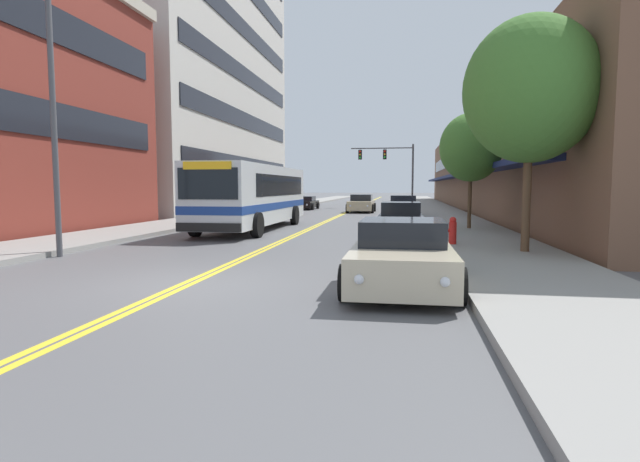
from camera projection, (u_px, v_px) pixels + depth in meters
ground_plane at (356, 208)px, 46.73m from camera, size 240.00×240.00×0.00m
sidewalk_left at (281, 207)px, 47.91m from camera, size 3.42×106.00×0.16m
sidewalk_right at (435, 208)px, 45.54m from camera, size 3.42×106.00×0.16m
centre_line at (356, 208)px, 46.73m from camera, size 0.34×106.00×0.01m
office_tower_left at (180, 56)px, 43.67m from camera, size 12.08×28.53×26.78m
storefront_row_right at (504, 165)px, 44.23m from camera, size 9.10×68.00×7.77m
city_bus at (254, 194)px, 23.47m from camera, size 2.87×11.20×2.94m
car_red_parked_left_near at (282, 206)px, 36.35m from camera, size 2.17×4.88×1.34m
car_black_parked_left_mid at (305, 203)px, 44.30m from camera, size 2.05×4.67×1.15m
car_champagne_parked_right_foreground at (402, 256)px, 9.86m from camera, size 2.14×4.49×1.34m
car_dark_grey_parked_right_mid at (401, 221)px, 19.86m from camera, size 2.02×4.13×1.39m
car_slate_blue_parked_right_far at (403, 207)px, 32.73m from camera, size 2.14×4.59×1.43m
car_beige_moving_lead at (361, 204)px, 39.19m from camera, size 2.10×4.59×1.39m
traffic_signal_mast at (391, 163)px, 47.38m from camera, size 5.96×0.38×6.01m
street_lamp_left_near at (61, 89)px, 13.79m from camera, size 2.04×0.28×7.94m
street_tree_right_near at (530, 90)px, 13.80m from camera, size 3.66×3.66×6.52m
street_tree_right_mid at (471, 147)px, 21.86m from camera, size 2.72×2.72×5.06m
fire_hydrant at (453, 230)px, 15.97m from camera, size 0.32×0.24×0.87m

